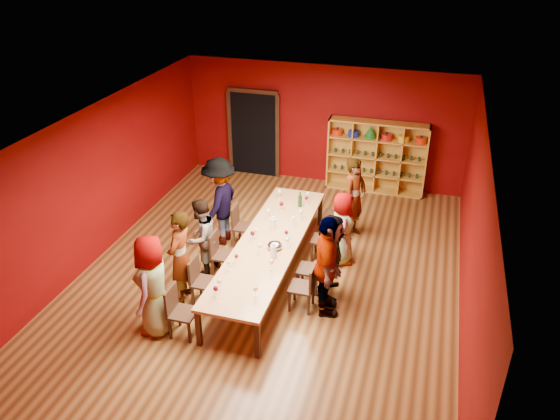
# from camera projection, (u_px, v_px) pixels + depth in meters

# --- Properties ---
(room_shell) EXTENTS (7.10, 9.10, 3.04)m
(room_shell) POSITION_uv_depth(u_px,v_px,m) (269.00, 206.00, 9.76)
(room_shell) COLOR #573317
(room_shell) RESTS_ON ground
(tasting_table) EXTENTS (1.10, 4.50, 0.75)m
(tasting_table) POSITION_uv_depth(u_px,v_px,m) (269.00, 244.00, 10.14)
(tasting_table) COLOR #AE7A48
(tasting_table) RESTS_ON ground
(doorway) EXTENTS (1.40, 0.17, 2.30)m
(doorway) POSITION_uv_depth(u_px,v_px,m) (254.00, 133.00, 14.14)
(doorway) COLOR black
(doorway) RESTS_ON ground
(shelving_unit) EXTENTS (2.40, 0.40, 1.80)m
(shelving_unit) POSITION_uv_depth(u_px,v_px,m) (377.00, 153.00, 13.30)
(shelving_unit) COLOR #BB862A
(shelving_unit) RESTS_ON ground
(chair_person_left_0) EXTENTS (0.42, 0.42, 0.89)m
(chair_person_left_0) POSITION_uv_depth(u_px,v_px,m) (178.00, 309.00, 8.78)
(chair_person_left_0) COLOR black
(chair_person_left_0) RESTS_ON ground
(person_left_0) EXTENTS (0.56, 0.91, 1.77)m
(person_left_0) POSITION_uv_depth(u_px,v_px,m) (153.00, 285.00, 8.69)
(person_left_0) COLOR silver
(person_left_0) RESTS_ON ground
(chair_person_left_1) EXTENTS (0.42, 0.42, 0.89)m
(chair_person_left_1) POSITION_uv_depth(u_px,v_px,m) (200.00, 279.00, 9.52)
(chair_person_left_1) COLOR black
(chair_person_left_1) RESTS_ON ground
(person_left_1) EXTENTS (0.48, 0.65, 1.76)m
(person_left_1) POSITION_uv_depth(u_px,v_px,m) (180.00, 257.00, 9.42)
(person_left_1) COLOR #4C4B50
(person_left_1) RESTS_ON ground
(chair_person_left_2) EXTENTS (0.42, 0.42, 0.89)m
(chair_person_left_2) POSITION_uv_depth(u_px,v_px,m) (220.00, 252.00, 10.27)
(chair_person_left_2) COLOR black
(chair_person_left_2) RESTS_ON ground
(person_left_2) EXTENTS (0.57, 0.82, 1.53)m
(person_left_2) POSITION_uv_depth(u_px,v_px,m) (201.00, 237.00, 10.24)
(person_left_2) COLOR silver
(person_left_2) RESTS_ON ground
(chair_person_left_3) EXTENTS (0.42, 0.42, 0.89)m
(chair_person_left_3) POSITION_uv_depth(u_px,v_px,m) (240.00, 224.00, 11.23)
(chair_person_left_3) COLOR black
(chair_person_left_3) RESTS_ON ground
(person_left_3) EXTENTS (0.57, 1.24, 1.88)m
(person_left_3) POSITION_uv_depth(u_px,v_px,m) (220.00, 202.00, 11.12)
(person_left_3) COLOR #131936
(person_left_3) RESTS_ON ground
(chair_person_right_1) EXTENTS (0.42, 0.42, 0.89)m
(chair_person_right_1) POSITION_uv_depth(u_px,v_px,m) (306.00, 285.00, 9.35)
(chair_person_right_1) COLOR black
(chair_person_right_1) RESTS_ON ground
(person_right_1) EXTENTS (0.75, 1.18, 1.86)m
(person_right_1) POSITION_uv_depth(u_px,v_px,m) (326.00, 267.00, 9.06)
(person_right_1) COLOR #141937
(person_right_1) RESTS_ON ground
(chair_person_right_2) EXTENTS (0.42, 0.42, 0.89)m
(chair_person_right_2) POSITION_uv_depth(u_px,v_px,m) (314.00, 267.00, 9.83)
(chair_person_right_2) COLOR black
(chair_person_right_2) RESTS_ON ground
(person_right_2) EXTENTS (0.59, 1.52, 1.60)m
(person_right_2) POSITION_uv_depth(u_px,v_px,m) (331.00, 255.00, 9.61)
(person_right_2) COLOR beige
(person_right_2) RESTS_ON ground
(chair_person_right_3) EXTENTS (0.42, 0.42, 0.89)m
(chair_person_right_3) POSITION_uv_depth(u_px,v_px,m) (327.00, 237.00, 10.74)
(chair_person_right_3) COLOR black
(chair_person_right_3) RESTS_ON ground
(person_right_3) EXTENTS (0.59, 0.81, 1.50)m
(person_right_3) POSITION_uv_depth(u_px,v_px,m) (342.00, 228.00, 10.55)
(person_right_3) COLOR #5377AC
(person_right_3) RESTS_ON ground
(chair_person_right_4) EXTENTS (0.42, 0.42, 0.89)m
(chair_person_right_4) POSITION_uv_depth(u_px,v_px,m) (337.00, 213.00, 11.65)
(chair_person_right_4) COLOR black
(chair_person_right_4) RESTS_ON ground
(person_right_4) EXTENTS (0.69, 0.78, 1.78)m
(person_right_4) POSITION_uv_depth(u_px,v_px,m) (354.00, 198.00, 11.38)
(person_right_4) COLOR #4B4B50
(person_right_4) RESTS_ON ground
(wine_glass_0) EXTENTS (0.08, 0.08, 0.21)m
(wine_glass_0) POSITION_uv_depth(u_px,v_px,m) (216.00, 289.00, 8.57)
(wine_glass_0) COLOR silver
(wine_glass_0) RESTS_ON tasting_table
(wine_glass_1) EXTENTS (0.09, 0.09, 0.22)m
(wine_glass_1) POSITION_uv_depth(u_px,v_px,m) (281.00, 204.00, 11.10)
(wine_glass_1) COLOR silver
(wine_glass_1) RESTS_ON tasting_table
(wine_glass_2) EXTENTS (0.08, 0.08, 0.20)m
(wine_glass_2) POSITION_uv_depth(u_px,v_px,m) (287.00, 240.00, 9.90)
(wine_glass_2) COLOR silver
(wine_glass_2) RESTS_ON tasting_table
(wine_glass_3) EXTENTS (0.07, 0.07, 0.18)m
(wine_glass_3) POSITION_uv_depth(u_px,v_px,m) (280.00, 192.00, 11.67)
(wine_glass_3) COLOR silver
(wine_glass_3) RESTS_ON tasting_table
(wine_glass_4) EXTENTS (0.08, 0.08, 0.21)m
(wine_glass_4) POSITION_uv_depth(u_px,v_px,m) (279.00, 192.00, 11.61)
(wine_glass_4) COLOR silver
(wine_glass_4) RESTS_ON tasting_table
(wine_glass_5) EXTENTS (0.08, 0.08, 0.20)m
(wine_glass_5) POSITION_uv_depth(u_px,v_px,m) (229.00, 263.00, 9.24)
(wine_glass_5) COLOR silver
(wine_glass_5) RESTS_ON tasting_table
(wine_glass_6) EXTENTS (0.08, 0.08, 0.19)m
(wine_glass_6) POSITION_uv_depth(u_px,v_px,m) (294.00, 219.00, 10.61)
(wine_glass_6) COLOR silver
(wine_glass_6) RESTS_ON tasting_table
(wine_glass_7) EXTENTS (0.09, 0.09, 0.21)m
(wine_glass_7) POSITION_uv_depth(u_px,v_px,m) (253.00, 234.00, 10.06)
(wine_glass_7) COLOR silver
(wine_glass_7) RESTS_ON tasting_table
(wine_glass_8) EXTENTS (0.08, 0.08, 0.19)m
(wine_glass_8) POSITION_uv_depth(u_px,v_px,m) (255.00, 289.00, 8.59)
(wine_glass_8) COLOR silver
(wine_glass_8) RESTS_ON tasting_table
(wine_glass_9) EXTENTS (0.08, 0.08, 0.20)m
(wine_glass_9) POSITION_uv_depth(u_px,v_px,m) (268.00, 211.00, 10.86)
(wine_glass_9) COLOR silver
(wine_glass_9) RESTS_ON tasting_table
(wine_glass_10) EXTENTS (0.07, 0.07, 0.18)m
(wine_glass_10) POSITION_uv_depth(u_px,v_px,m) (236.00, 257.00, 9.43)
(wine_glass_10) COLOR silver
(wine_glass_10) RESTS_ON tasting_table
(wine_glass_11) EXTENTS (0.07, 0.07, 0.18)m
(wine_glass_11) POSITION_uv_depth(u_px,v_px,m) (308.00, 194.00, 11.58)
(wine_glass_11) COLOR silver
(wine_glass_11) RESTS_ON tasting_table
(wine_glass_12) EXTENTS (0.07, 0.07, 0.18)m
(wine_glass_12) POSITION_uv_depth(u_px,v_px,m) (306.00, 198.00, 11.39)
(wine_glass_12) COLOR silver
(wine_glass_12) RESTS_ON tasting_table
(wine_glass_13) EXTENTS (0.08, 0.08, 0.21)m
(wine_glass_13) POSITION_uv_depth(u_px,v_px,m) (219.00, 281.00, 8.75)
(wine_glass_13) COLOR silver
(wine_glass_13) RESTS_ON tasting_table
(wine_glass_14) EXTENTS (0.09, 0.09, 0.21)m
(wine_glass_14) POSITION_uv_depth(u_px,v_px,m) (301.00, 212.00, 10.80)
(wine_glass_14) COLOR silver
(wine_glass_14) RESTS_ON tasting_table
(wine_glass_15) EXTENTS (0.08, 0.08, 0.21)m
(wine_glass_15) POSITION_uv_depth(u_px,v_px,m) (271.00, 262.00, 9.25)
(wine_glass_15) COLOR silver
(wine_glass_15) RESTS_ON tasting_table
(wine_glass_16) EXTENTS (0.08, 0.08, 0.19)m
(wine_glass_16) POSITION_uv_depth(u_px,v_px,m) (286.00, 233.00, 10.13)
(wine_glass_16) COLOR silver
(wine_glass_16) RESTS_ON tasting_table
(wine_glass_17) EXTENTS (0.08, 0.08, 0.20)m
(wine_glass_17) POSITION_uv_depth(u_px,v_px,m) (256.00, 231.00, 10.18)
(wine_glass_17) COLOR silver
(wine_glass_17) RESTS_ON tasting_table
(wine_glass_18) EXTENTS (0.09, 0.09, 0.21)m
(wine_glass_18) POSITION_uv_depth(u_px,v_px,m) (260.00, 246.00, 9.69)
(wine_glass_18) COLOR silver
(wine_glass_18) RESTS_ON tasting_table
(spittoon_bowl) EXTENTS (0.28, 0.28, 0.15)m
(spittoon_bowl) POSITION_uv_depth(u_px,v_px,m) (275.00, 246.00, 9.87)
(spittoon_bowl) COLOR #B0B2B7
(spittoon_bowl) RESTS_ON tasting_table
(carafe_a) EXTENTS (0.13, 0.13, 0.27)m
(carafe_a) POSITION_uv_depth(u_px,v_px,m) (273.00, 223.00, 10.47)
(carafe_a) COLOR silver
(carafe_a) RESTS_ON tasting_table
(carafe_b) EXTENTS (0.12, 0.12, 0.29)m
(carafe_b) POSITION_uv_depth(u_px,v_px,m) (274.00, 251.00, 9.58)
(carafe_b) COLOR silver
(carafe_b) RESTS_ON tasting_table
(wine_bottle) EXTENTS (0.10, 0.10, 0.34)m
(wine_bottle) POSITION_uv_depth(u_px,v_px,m) (300.00, 201.00, 11.29)
(wine_bottle) COLOR #123216
(wine_bottle) RESTS_ON tasting_table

